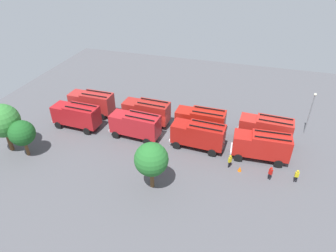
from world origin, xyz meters
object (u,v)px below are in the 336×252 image
(fire_truck_3, at_px, (92,102))
(firefighter_1, at_px, (230,161))
(fire_truck_0, at_px, (266,128))
(tree_0, at_px, (151,159))
(fire_truck_1, at_px, (201,120))
(fire_truck_7, at_px, (76,115))
(fire_truck_2, at_px, (147,111))
(firefighter_2, at_px, (270,173))
(tree_1, at_px, (22,133))
(tree_2, at_px, (2,121))
(fire_truck_6, at_px, (135,124))
(fire_truck_5, at_px, (198,134))
(traffic_cone_1, at_px, (240,169))
(fire_truck_4, at_px, (262,145))
(traffic_cone_0, at_px, (221,126))
(firefighter_0, at_px, (297,176))
(lamppost, at_px, (311,111))

(fire_truck_3, height_order, firefighter_1, fire_truck_3)
(fire_truck_0, distance_m, tree_0, 17.72)
(fire_truck_1, xyz_separation_m, fire_truck_7, (17.80, 3.92, 0.00))
(fire_truck_2, bearing_deg, fire_truck_3, 1.41)
(fire_truck_7, xyz_separation_m, firefighter_2, (-27.71, 3.48, -1.19))
(tree_1, xyz_separation_m, tree_2, (2.87, -0.31, 1.12))
(fire_truck_0, xyz_separation_m, fire_truck_6, (17.48, 4.22, 0.00))
(fire_truck_5, bearing_deg, tree_2, 20.96)
(fire_truck_1, bearing_deg, tree_2, 27.37)
(fire_truck_7, height_order, tree_1, tree_1)
(tree_0, distance_m, traffic_cone_1, 11.52)
(fire_truck_4, height_order, firefighter_1, fire_truck_4)
(tree_0, bearing_deg, firefighter_2, -158.29)
(fire_truck_2, xyz_separation_m, traffic_cone_0, (-11.07, -1.84, -1.81))
(fire_truck_1, distance_m, firefighter_1, 8.40)
(fire_truck_3, relative_size, firefighter_0, 4.39)
(fire_truck_1, bearing_deg, fire_truck_4, 157.82)
(fire_truck_7, bearing_deg, tree_1, 72.71)
(fire_truck_1, relative_size, tree_2, 1.08)
(fire_truck_0, relative_size, traffic_cone_0, 10.62)
(fire_truck_4, bearing_deg, fire_truck_1, -26.06)
(tree_2, height_order, lamppost, tree_2)
(fire_truck_6, bearing_deg, fire_truck_4, -175.85)
(firefighter_2, relative_size, tree_2, 0.25)
(fire_truck_2, bearing_deg, firefighter_1, 156.20)
(fire_truck_3, xyz_separation_m, fire_truck_6, (-9.18, 4.22, 0.00))
(fire_truck_5, xyz_separation_m, fire_truck_7, (18.26, 0.21, 0.00))
(fire_truck_2, height_order, fire_truck_5, same)
(fire_truck_2, xyz_separation_m, fire_truck_5, (-8.75, 3.86, 0.00))
(firefighter_1, bearing_deg, lamppost, -92.51)
(firefighter_0, distance_m, tree_2, 36.76)
(firefighter_0, relative_size, firefighter_1, 0.94)
(fire_truck_3, xyz_separation_m, firefighter_1, (-22.75, 6.97, -1.16))
(fire_truck_5, distance_m, traffic_cone_0, 6.41)
(tree_2, xyz_separation_m, lamppost, (-38.17, -15.64, -0.73))
(fire_truck_2, distance_m, tree_1, 17.15)
(fire_truck_6, bearing_deg, tree_0, 126.17)
(firefighter_0, bearing_deg, firefighter_1, -93.96)
(fire_truck_6, bearing_deg, fire_truck_0, -162.51)
(fire_truck_4, distance_m, fire_truck_6, 17.09)
(firefighter_2, relative_size, traffic_cone_1, 2.55)
(firefighter_1, distance_m, tree_1, 26.32)
(tree_1, bearing_deg, lamppost, -155.69)
(tree_1, xyz_separation_m, traffic_cone_0, (-23.39, -13.69, -3.07))
(firefighter_1, distance_m, lamppost, 14.73)
(fire_truck_0, relative_size, fire_truck_3, 1.01)
(fire_truck_2, height_order, tree_0, tree_0)
(tree_0, bearing_deg, tree_2, -3.18)
(fire_truck_6, distance_m, traffic_cone_0, 12.80)
(fire_truck_5, height_order, firefighter_0, fire_truck_5)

